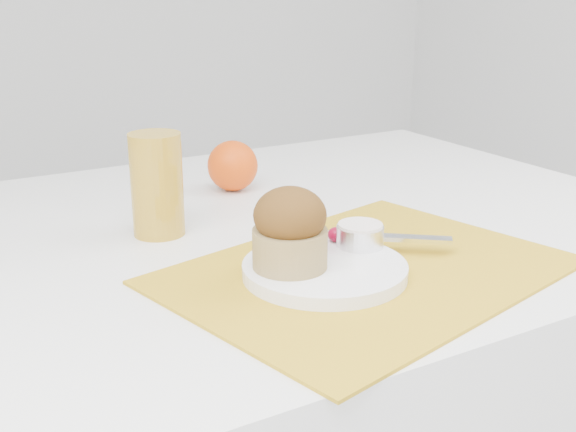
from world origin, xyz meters
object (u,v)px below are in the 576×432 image
plate (325,270)px  orange (233,166)px  juice_glass (157,185)px  muffin (290,229)px

plate → orange: bearing=79.7°
orange → juice_glass: juice_glass is taller
juice_glass → muffin: size_ratio=1.38×
plate → orange: 0.37m
orange → muffin: muffin is taller
juice_glass → muffin: 0.23m
plate → orange: (0.07, 0.36, 0.03)m
plate → muffin: (-0.04, 0.01, 0.05)m
orange → muffin: (-0.10, -0.35, 0.02)m
juice_glass → muffin: juice_glass is taller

